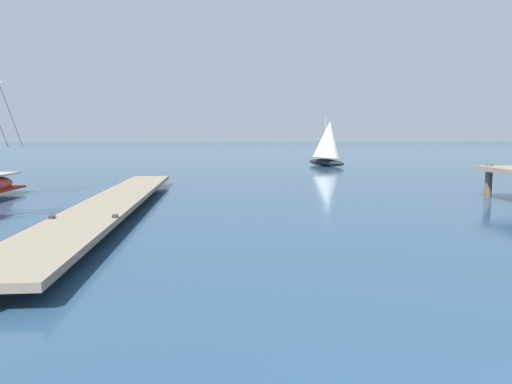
% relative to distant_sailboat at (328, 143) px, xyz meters
% --- Properties ---
extents(floating_dock, '(3.33, 18.82, 0.53)m').
position_rel_distant_sailboat_xyz_m(floating_dock, '(-14.70, -22.32, -1.57)').
color(floating_dock, gray).
rests_on(floating_dock, ground).
extents(distant_sailboat, '(3.25, 4.77, 4.22)m').
position_rel_distant_sailboat_xyz_m(distant_sailboat, '(0.00, 0.00, 0.00)').
color(distant_sailboat, black).
rests_on(distant_sailboat, ground).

